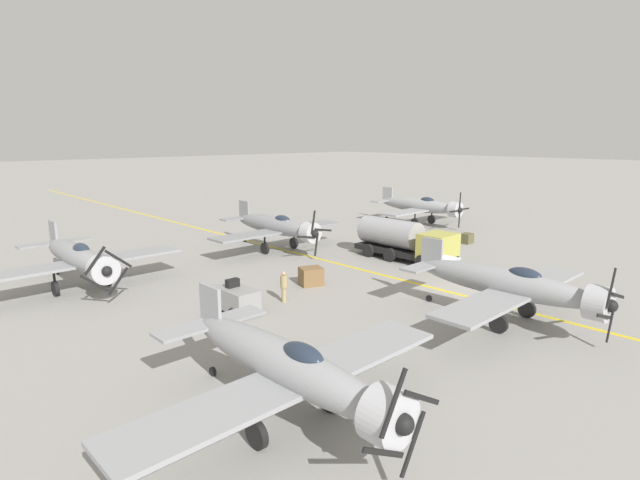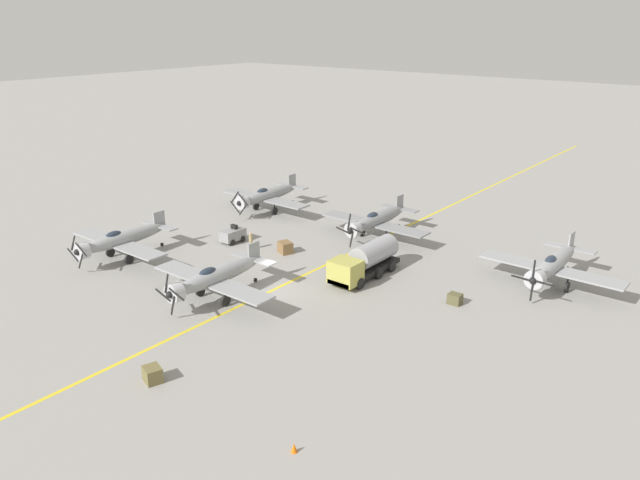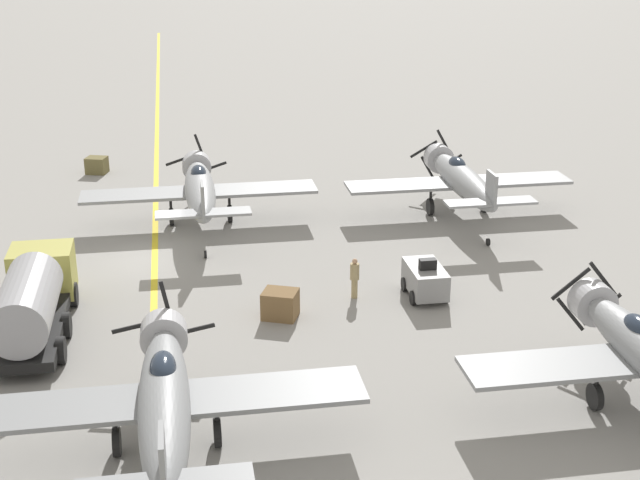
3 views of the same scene
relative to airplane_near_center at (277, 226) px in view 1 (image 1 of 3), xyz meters
The scene contains 12 objects.
ground_plane 16.27m from the airplane_near_center, 91.81° to the left, with size 400.00×400.00×0.00m, color gray.
taxiway_stripe 16.27m from the airplane_near_center, 91.81° to the left, with size 0.30×160.00×0.01m, color yellow.
airplane_near_center is the anchor object (origin of this frame).
airplane_near_left 18.51m from the airplane_near_center, behind, with size 12.00×9.98×3.80m.
airplane_mid_right 25.20m from the airplane_near_center, 52.17° to the left, with size 12.00×9.98×3.65m.
airplane_mid_center 20.61m from the airplane_near_center, 84.87° to the left, with size 12.00×9.98×3.74m.
airplane_near_right 15.29m from the airplane_near_center, ahead, with size 12.00×9.98×3.65m.
fuel_tanker 10.35m from the airplane_near_center, 118.44° to the left, with size 2.68×8.00×2.98m.
tow_tractor 14.77m from the airplane_near_center, 42.96° to the left, with size 1.57×2.60×1.79m.
ground_crew_walking 13.05m from the airplane_near_center, 53.07° to the left, with size 0.38×0.38×1.77m.
supply_crate_mid_lane 10.21m from the airplane_near_center, 63.47° to the left, with size 1.35×1.12×1.12m, color brown.
supply_crate_outboard 16.58m from the airplane_near_center, 146.24° to the left, with size 1.04×0.86×0.86m, color brown.
Camera 1 is at (25.24, 15.05, 9.12)m, focal length 28.00 mm.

